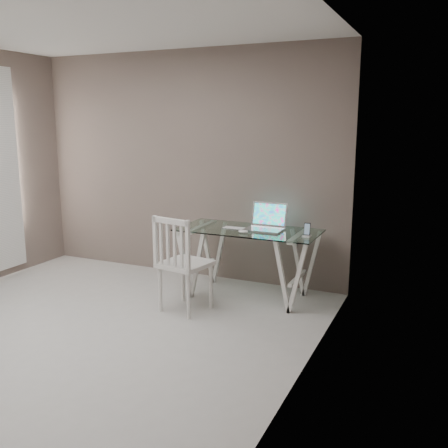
% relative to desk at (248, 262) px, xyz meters
% --- Properties ---
extents(room, '(4.50, 4.52, 2.71)m').
position_rel_desk_xyz_m(room, '(-1.07, -1.74, 1.33)').
color(room, '#ABA9A4').
rests_on(room, ground).
extents(desk, '(1.50, 0.70, 0.75)m').
position_rel_desk_xyz_m(desk, '(0.00, 0.00, 0.00)').
color(desk, silver).
rests_on(desk, ground).
extents(chair, '(0.52, 0.52, 0.98)m').
position_rel_desk_xyz_m(chair, '(-0.44, -0.70, 0.16)').
color(chair, silver).
rests_on(chair, ground).
extents(laptop, '(0.39, 0.34, 0.27)m').
position_rel_desk_xyz_m(laptop, '(0.16, 0.10, 0.43)').
color(laptop, '#B3B3B7').
rests_on(laptop, desk).
extents(keyboard, '(0.29, 0.13, 0.01)m').
position_rel_desk_xyz_m(keyboard, '(-0.14, -0.02, 0.37)').
color(keyboard, silver).
rests_on(keyboard, desk).
extents(mouse, '(0.11, 0.06, 0.03)m').
position_rel_desk_xyz_m(mouse, '(0.01, -0.18, 0.38)').
color(mouse, white).
rests_on(mouse, desk).
extents(phone_dock, '(0.08, 0.08, 0.14)m').
position_rel_desk_xyz_m(phone_dock, '(0.65, -0.08, 0.40)').
color(phone_dock, white).
rests_on(phone_dock, desk).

